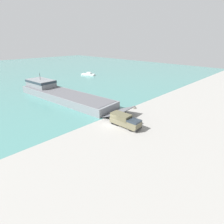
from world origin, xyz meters
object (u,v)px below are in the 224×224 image
at_px(landing_craft, 59,93).
at_px(cargo_crate, 139,122).
at_px(military_truck, 125,120).
at_px(moored_boat_a, 88,74).
at_px(soldier_on_ramp, 127,117).
at_px(mooring_bollard, 126,111).

bearing_deg(landing_craft, cargo_crate, -91.02).
relative_size(military_truck, moored_boat_a, 0.93).
distance_m(soldier_on_ramp, cargo_crate, 3.24).
height_order(mooring_bollard, cargo_crate, cargo_crate).
relative_size(military_truck, cargo_crate, 8.20).
xyz_separation_m(military_truck, moored_boat_a, (34.15, 57.59, -0.88)).
bearing_deg(moored_boat_a, soldier_on_ramp, -146.02).
xyz_separation_m(landing_craft, military_truck, (-0.38, -30.52, -0.33)).
height_order(military_truck, moored_boat_a, military_truck).
relative_size(landing_craft, mooring_bollard, 60.73).
bearing_deg(landing_craft, mooring_bollard, -82.98).
bearing_deg(landing_craft, soldier_on_ramp, -92.03).
bearing_deg(mooring_bollard, soldier_on_ramp, -136.28).
xyz_separation_m(moored_boat_a, mooring_bollard, (-27.78, -52.30, -0.18)).
xyz_separation_m(soldier_on_ramp, moored_boat_a, (31.60, 55.95, -0.36)).
relative_size(landing_craft, cargo_crate, 49.12).
relative_size(military_truck, soldier_on_ramp, 4.64).
bearing_deg(military_truck, moored_boat_a, 146.28).
bearing_deg(cargo_crate, soldier_on_ramp, 104.55).
height_order(soldier_on_ramp, cargo_crate, soldier_on_ramp).
relative_size(military_truck, mooring_bollard, 10.13).
bearing_deg(cargo_crate, moored_boat_a, 62.46).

